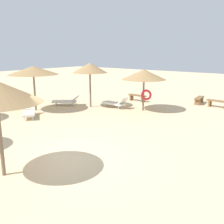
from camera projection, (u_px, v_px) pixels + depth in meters
The scene contains 10 objects.
ground_plane at pixel (60, 159), 9.37m from camera, with size 80.00×80.00×0.00m, color beige.
parasol_0 at pixel (90, 68), 17.46m from camera, with size 2.37×2.37×3.02m.
parasol_2 at pixel (33, 70), 16.49m from camera, with size 3.19×3.19×2.86m.
parasol_5 at pixel (144, 75), 16.49m from camera, with size 2.80×2.80×2.66m.
lounger_0 at pixel (66, 101), 18.52m from camera, with size 1.86×1.71×0.71m.
lounger_2 at pixel (29, 112), 15.28m from camera, with size 1.89×1.61×0.77m.
lounger_5 at pixel (115, 103), 17.78m from camera, with size 1.89×0.70×0.77m.
bench_0 at pixel (199, 99), 19.06m from camera, with size 0.60×1.54×0.49m.
bench_1 at pixel (137, 97), 20.06m from camera, with size 1.53×0.51×0.49m.
bench_2 at pixel (218, 102), 17.81m from camera, with size 1.53×0.54×0.49m.
Camera 1 is at (6.93, -5.62, 3.82)m, focal length 41.73 mm.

